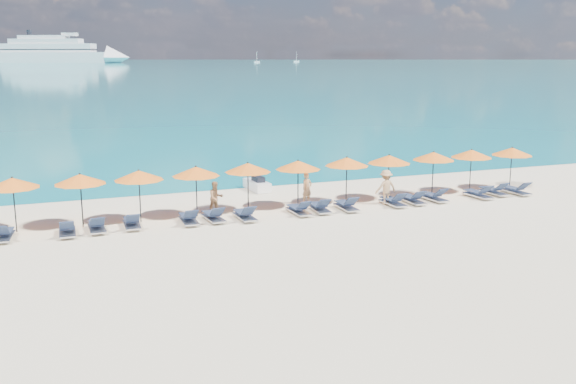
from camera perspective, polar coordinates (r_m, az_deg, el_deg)
name	(u,v)px	position (r m, az deg, el deg)	size (l,w,h in m)	color
ground	(315,237)	(25.23, 2.40, -4.00)	(1400.00, 1400.00, 0.00)	beige
sea	(53,62)	(682.41, -20.13, 10.77)	(1600.00, 1300.00, 0.01)	#1FA9B2
cruise_ship	(63,53)	(632.97, -19.39, 11.61)	(123.16, 70.68, 35.14)	silver
sailboat_near	(296,61)	(641.33, 0.74, 11.55)	(5.52, 1.84, 10.12)	silver
sailboat_far	(257,62)	(613.14, -2.78, 11.51)	(5.45, 1.82, 10.00)	silver
jetski	(257,184)	(33.81, -2.76, 0.68)	(0.95, 2.16, 0.75)	white
beachgoer_a	(307,189)	(30.54, 1.70, 0.31)	(0.55, 0.36, 1.52)	tan
beachgoer_b	(216,198)	(28.85, -6.43, -0.51)	(0.71, 0.41, 1.47)	tan
beachgoer_c	(386,187)	(30.81, 8.70, 0.42)	(1.08, 0.50, 1.66)	tan
umbrella_1	(12,183)	(27.68, -23.29, 0.75)	(2.10, 2.10, 2.28)	black
umbrella_2	(80,179)	(27.56, -18.00, 1.10)	(2.10, 2.10, 2.28)	black
umbrella_3	(139,175)	(27.77, -13.13, 1.46)	(2.10, 2.10, 2.28)	black
umbrella_4	(196,171)	(28.24, -8.19, 1.83)	(2.10, 2.10, 2.28)	black
umbrella_5	(248,168)	(28.97, -3.59, 2.18)	(2.10, 2.10, 2.28)	black
umbrella_6	(298,165)	(29.59, 0.90, 2.41)	(2.10, 2.10, 2.28)	black
umbrella_7	(347,162)	(30.65, 5.25, 2.70)	(2.10, 2.10, 2.28)	black
umbrella_8	(389,159)	(31.61, 8.98, 2.89)	(2.10, 2.10, 2.28)	black
umbrella_9	(434,156)	(33.04, 12.82, 3.13)	(2.10, 2.10, 2.28)	black
umbrella_10	(472,154)	(34.34, 16.00, 3.29)	(2.10, 2.10, 2.28)	black
umbrella_11	(512,151)	(35.78, 19.29, 3.42)	(2.10, 2.10, 2.28)	black
lounger_2	(4,234)	(27.01, -23.95, -3.46)	(0.79, 1.75, 0.66)	silver
lounger_3	(67,230)	(26.78, -19.03, -3.19)	(0.66, 1.71, 0.66)	silver
lounger_4	(97,226)	(27.00, -16.63, -2.91)	(0.64, 1.71, 0.66)	silver
lounger_5	(132,222)	(27.19, -13.72, -2.65)	(0.67, 1.72, 0.66)	silver
lounger_6	(189,218)	(27.40, -8.83, -2.33)	(0.64, 1.71, 0.66)	silver
lounger_7	(213,216)	(27.66, -6.64, -2.13)	(0.76, 1.75, 0.66)	silver
lounger_8	(245,215)	(27.76, -3.86, -2.02)	(0.69, 1.72, 0.66)	silver
lounger_9	(299,209)	(28.62, 0.98, -1.56)	(0.69, 1.72, 0.66)	silver
lounger_10	(320,207)	(29.08, 2.84, -1.36)	(0.74, 1.74, 0.66)	silver
lounger_11	(346,205)	(29.53, 5.22, -1.18)	(0.66, 1.71, 0.66)	silver
lounger_12	(393,201)	(30.64, 9.33, -0.81)	(0.67, 1.72, 0.66)	silver
lounger_13	(413,199)	(31.28, 11.02, -0.61)	(0.64, 1.71, 0.66)	silver
lounger_14	(434,196)	(32.04, 12.82, -0.39)	(0.77, 1.75, 0.66)	silver
lounger_15	(478,193)	(33.29, 16.55, -0.13)	(0.79, 1.75, 0.66)	silver
lounger_16	(494,191)	(34.23, 17.81, 0.12)	(0.75, 1.74, 0.66)	silver
lounger_17	(516,190)	(34.77, 19.61, 0.18)	(0.72, 1.74, 0.66)	silver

